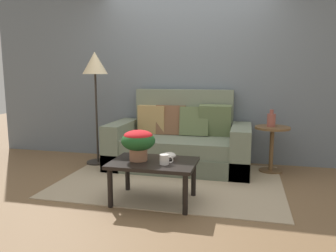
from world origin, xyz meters
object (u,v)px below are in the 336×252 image
object	(u,v)px
couch	(180,144)
floor_lamp	(95,72)
coffee_mug	(165,159)
side_table	(272,141)
table_vase	(271,120)
potted_plant	(138,141)
snack_bowl	(169,156)
coffee_table	(154,167)

from	to	relation	value
couch	floor_lamp	bearing A→B (deg)	-175.12
couch	coffee_mug	bearing A→B (deg)	-84.57
side_table	table_vase	xyz separation A→B (m)	(-0.02, 0.01, 0.28)
floor_lamp	table_vase	world-z (taller)	floor_lamp
floor_lamp	potted_plant	xyz separation A→B (m)	(1.05, -1.22, -0.70)
side_table	floor_lamp	bearing A→B (deg)	-176.44
couch	table_vase	world-z (taller)	couch
floor_lamp	potted_plant	world-z (taller)	floor_lamp
couch	side_table	xyz separation A→B (m)	(1.24, 0.05, 0.09)
couch	coffee_mug	world-z (taller)	couch
couch	coffee_mug	distance (m)	1.43
side_table	coffee_mug	distance (m)	1.83
snack_bowl	coffee_table	bearing A→B (deg)	-138.91
floor_lamp	potted_plant	size ratio (longest dim) A/B	4.65
coffee_table	side_table	world-z (taller)	side_table
coffee_table	table_vase	xyz separation A→B (m)	(1.22, 1.39, 0.34)
coffee_table	potted_plant	distance (m)	0.31
coffee_table	snack_bowl	size ratio (longest dim) A/B	5.76
snack_bowl	potted_plant	bearing A→B (deg)	-158.84
coffee_table	side_table	bearing A→B (deg)	47.93
side_table	potted_plant	xyz separation A→B (m)	(-1.40, -1.37, 0.20)
potted_plant	coffee_mug	distance (m)	0.35
couch	side_table	distance (m)	1.24
couch	table_vase	xyz separation A→B (m)	(1.22, 0.06, 0.38)
couch	table_vase	size ratio (longest dim) A/B	8.54
side_table	couch	bearing A→B (deg)	-177.74
coffee_table	table_vase	world-z (taller)	table_vase
coffee_table	snack_bowl	bearing A→B (deg)	41.09
coffee_table	side_table	size ratio (longest dim) A/B	1.40
coffee_table	floor_lamp	size ratio (longest dim) A/B	0.53
potted_plant	coffee_mug	bearing A→B (deg)	-16.07
side_table	potted_plant	world-z (taller)	potted_plant
coffee_table	table_vase	size ratio (longest dim) A/B	3.81
table_vase	couch	bearing A→B (deg)	-177.30
potted_plant	coffee_table	bearing A→B (deg)	-1.04
snack_bowl	table_vase	bearing A→B (deg)	49.35
table_vase	coffee_table	bearing A→B (deg)	-131.44
coffee_mug	side_table	bearing A→B (deg)	52.89
coffee_mug	snack_bowl	world-z (taller)	coffee_mug
couch	potted_plant	xyz separation A→B (m)	(-0.16, -1.33, 0.30)
floor_lamp	coffee_mug	world-z (taller)	floor_lamp
floor_lamp	coffee_mug	size ratio (longest dim) A/B	11.62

